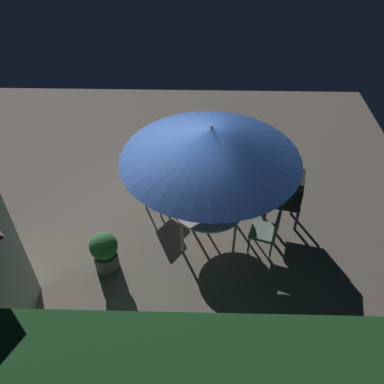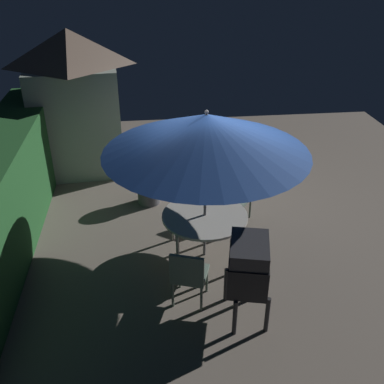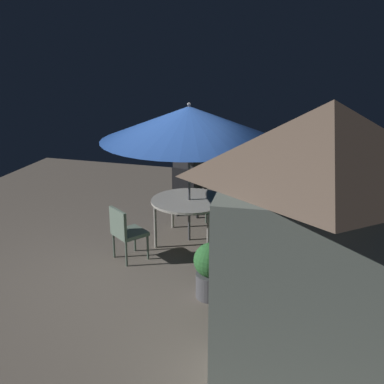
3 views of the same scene
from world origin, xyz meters
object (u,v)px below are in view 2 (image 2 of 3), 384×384
chair_near_shed (238,193)px  bbq_grill (248,265)px  chair_far_side (189,274)px  patio_table (205,218)px  potted_plant_by_shed (148,183)px  patio_umbrella (206,133)px  garden_shed (75,102)px

chair_near_shed → bbq_grill: bearing=170.7°
bbq_grill → chair_far_side: size_ratio=1.33×
patio_table → chair_near_shed: size_ratio=1.48×
chair_far_side → potted_plant_by_shed: size_ratio=1.12×
chair_far_side → patio_table: bearing=-19.0°
bbq_grill → chair_near_shed: 2.49m
patio_table → patio_umbrella: 1.40m
patio_table → chair_near_shed: bearing=-35.9°
garden_shed → bbq_grill: size_ratio=2.50×
chair_far_side → potted_plant_by_shed: (2.85, 0.47, -0.10)m
patio_table → chair_far_side: size_ratio=1.48×
patio_umbrella → chair_far_side: (-1.07, 0.37, -1.58)m
garden_shed → potted_plant_by_shed: size_ratio=3.75×
patio_table → chair_far_side: chair_far_side is taller
garden_shed → chair_far_side: 5.03m
patio_table → chair_near_shed: (1.05, -0.76, -0.19)m
patio_table → patio_umbrella: size_ratio=0.45×
chair_near_shed → potted_plant_by_shed: (0.73, 1.60, -0.10)m
patio_table → potted_plant_by_shed: potted_plant_by_shed is taller
garden_shed → potted_plant_by_shed: (-1.70, -1.42, -1.11)m
patio_umbrella → patio_table: bearing=-26.6°
patio_umbrella → chair_near_shed: bearing=-35.9°
garden_shed → patio_table: (-3.48, -2.26, -0.82)m
garden_shed → chair_near_shed: bearing=-128.9°
garden_shed → patio_table: size_ratio=2.25×
patio_umbrella → potted_plant_by_shed: bearing=25.3°
patio_table → chair_near_shed: chair_near_shed is taller
patio_umbrella → chair_near_shed: patio_umbrella is taller
patio_umbrella → garden_shed: bearing=33.0°
potted_plant_by_shed → patio_umbrella: bearing=-154.7°
chair_near_shed → chair_far_side: size_ratio=1.00×
patio_table → potted_plant_by_shed: size_ratio=1.66×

